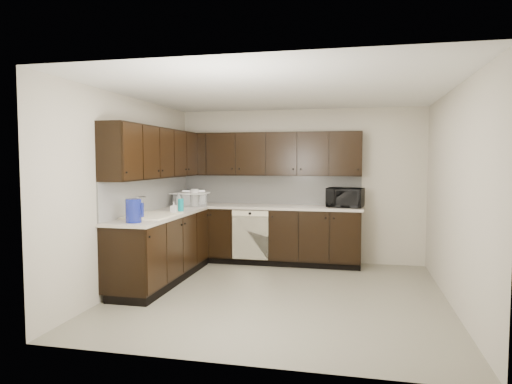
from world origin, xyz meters
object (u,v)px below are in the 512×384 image
toaster_oven (194,197)px  blue_pitcher (134,211)px  sink (152,221)px  storage_bin (190,200)px  microwave (345,198)px

toaster_oven → blue_pitcher: bearing=-107.7°
sink → toaster_oven: size_ratio=2.20×
toaster_oven → storage_bin: bearing=-99.3°
toaster_oven → storage_bin: (0.08, -0.38, -0.01)m
sink → storage_bin: bearing=89.7°
sink → storage_bin: size_ratio=1.55×
storage_bin → sink: bearing=-90.3°
storage_bin → blue_pitcher: blue_pitcher is taller
sink → toaster_oven: sink is taller
storage_bin → blue_pitcher: (0.05, -1.97, 0.04)m
microwave → toaster_oven: microwave is taller
microwave → storage_bin: bearing=-161.5°
toaster_oven → storage_bin: 0.38m
toaster_oven → microwave: bearing=-21.2°
sink → microwave: 2.98m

